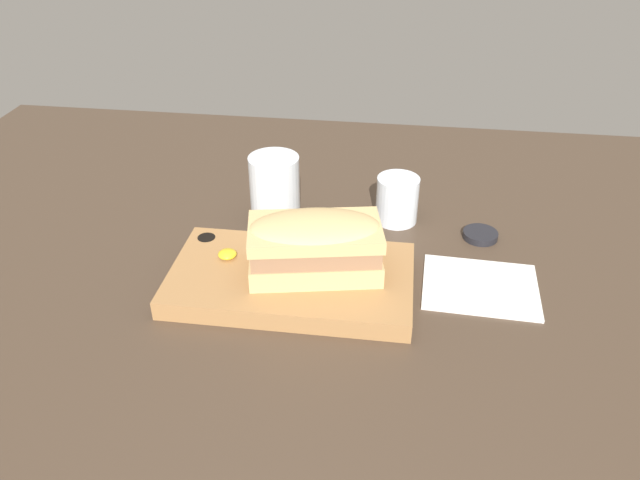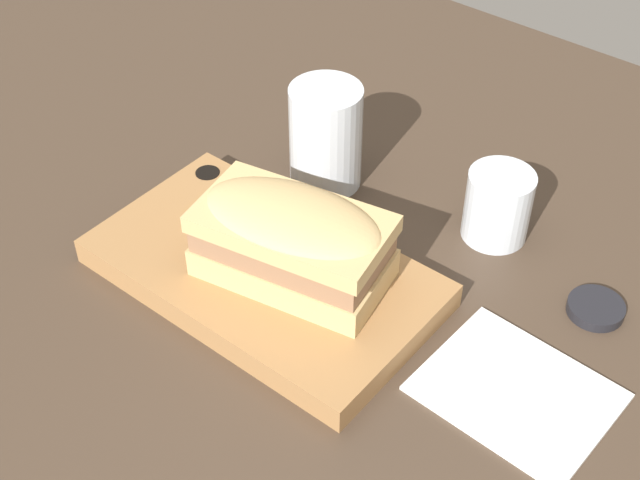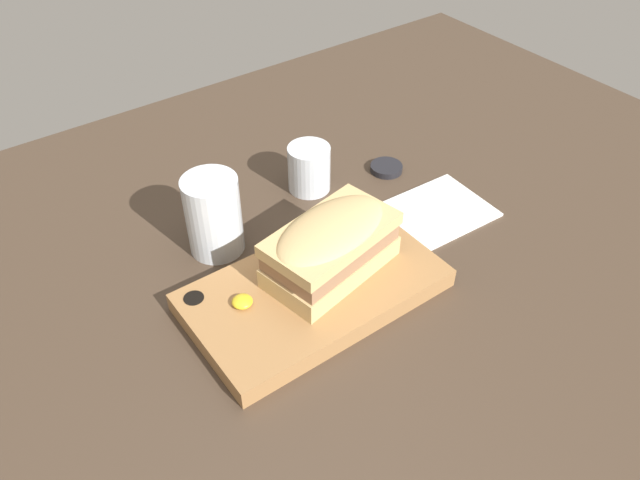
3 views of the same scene
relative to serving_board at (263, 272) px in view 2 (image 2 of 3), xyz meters
The scene contains 8 objects.
dining_table 6.83cm from the serving_board, 49.34° to the left, with size 159.84×113.42×2.00cm.
serving_board is the anchor object (origin of this frame).
sandwich 6.74cm from the serving_board, 11.31° to the left, with size 19.15×12.77×8.30cm.
mustard_dollop 9.90cm from the serving_board, 167.28° to the left, with size 2.65×2.65×1.06cm.
water_glass 17.69cm from the serving_board, 108.11° to the left, with size 7.88×7.88×11.88cm.
wine_glass 24.76cm from the serving_board, 55.89° to the left, with size 6.82×6.82×7.61cm.
napkin 26.43cm from the serving_board, ahead, with size 16.36×13.47×0.40cm.
condiment_dish 31.88cm from the serving_board, 31.61° to the left, with size 5.42×5.42×1.06cm.
Camera 2 is at (39.04, -49.80, 63.80)cm, focal length 50.00 mm.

